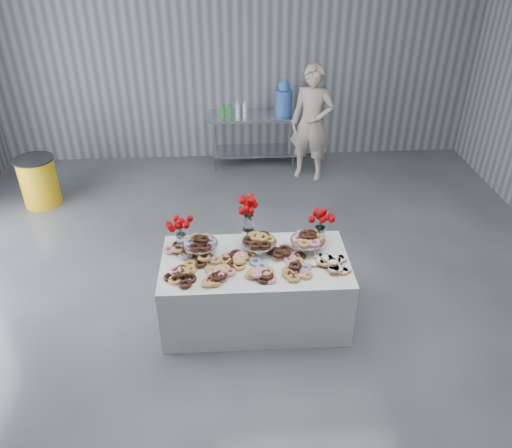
{
  "coord_description": "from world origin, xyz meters",
  "views": [
    {
      "loc": [
        -0.21,
        -3.81,
        3.74
      ],
      "look_at": [
        0.08,
        0.6,
        0.96
      ],
      "focal_mm": 35.0,
      "sensor_mm": 36.0,
      "label": 1
    }
  ],
  "objects_px": {
    "water_jug": "(284,99)",
    "person": "(312,123)",
    "trash_barrel": "(39,181)",
    "prep_table": "(253,131)",
    "display_table": "(255,289)"
  },
  "relations": [
    {
      "from": "water_jug",
      "to": "person",
      "type": "bearing_deg",
      "value": -52.92
    },
    {
      "from": "prep_table",
      "to": "water_jug",
      "type": "relative_size",
      "value": 2.71
    },
    {
      "from": "water_jug",
      "to": "person",
      "type": "xyz_separation_m",
      "value": [
        0.39,
        -0.52,
        -0.23
      ]
    },
    {
      "from": "prep_table",
      "to": "trash_barrel",
      "type": "distance_m",
      "value": 3.45
    },
    {
      "from": "trash_barrel",
      "to": "prep_table",
      "type": "bearing_deg",
      "value": 19.78
    },
    {
      "from": "water_jug",
      "to": "person",
      "type": "relative_size",
      "value": 0.3
    },
    {
      "from": "display_table",
      "to": "person",
      "type": "height_order",
      "value": "person"
    },
    {
      "from": "person",
      "to": "water_jug",
      "type": "bearing_deg",
      "value": 148.33
    },
    {
      "from": "water_jug",
      "to": "person",
      "type": "distance_m",
      "value": 0.69
    },
    {
      "from": "water_jug",
      "to": "display_table",
      "type": "bearing_deg",
      "value": -100.47
    },
    {
      "from": "display_table",
      "to": "trash_barrel",
      "type": "relative_size",
      "value": 2.59
    },
    {
      "from": "person",
      "to": "trash_barrel",
      "type": "height_order",
      "value": "person"
    },
    {
      "from": "water_jug",
      "to": "trash_barrel",
      "type": "height_order",
      "value": "water_jug"
    },
    {
      "from": "prep_table",
      "to": "trash_barrel",
      "type": "xyz_separation_m",
      "value": [
        -3.24,
        -1.16,
        -0.25
      ]
    },
    {
      "from": "prep_table",
      "to": "person",
      "type": "xyz_separation_m",
      "value": [
        0.89,
        -0.52,
        0.3
      ]
    }
  ]
}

